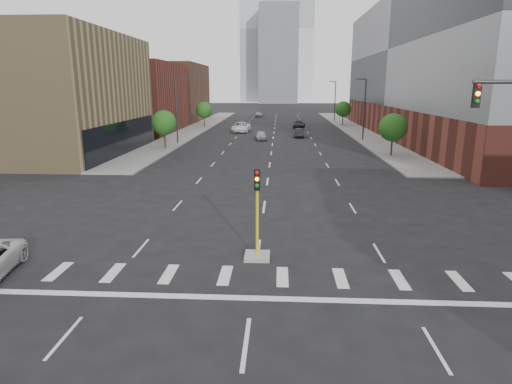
# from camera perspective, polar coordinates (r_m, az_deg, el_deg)

# --- Properties ---
(sidewalk_left_far) EXTENTS (5.00, 92.00, 0.15)m
(sidewalk_left_far) POSITION_cam_1_polar(r_m,az_deg,el_deg) (86.01, -7.66, 8.54)
(sidewalk_left_far) COLOR gray
(sidewalk_left_far) RESTS_ON ground
(sidewalk_right_far) EXTENTS (5.00, 92.00, 0.15)m
(sidewalk_right_far) POSITION_cam_1_polar(r_m,az_deg,el_deg) (85.67, 12.68, 8.30)
(sidewalk_right_far) COLOR gray
(sidewalk_right_far) RESTS_ON ground
(building_left_mid) EXTENTS (20.00, 24.00, 14.00)m
(building_left_mid) POSITION_cam_1_polar(r_m,az_deg,el_deg) (57.68, -27.03, 11.45)
(building_left_mid) COLOR #927C52
(building_left_mid) RESTS_ON ground
(building_left_far_a) EXTENTS (20.00, 22.00, 12.00)m
(building_left_far_a) POSITION_cam_1_polar(r_m,az_deg,el_deg) (81.32, -17.75, 11.89)
(building_left_far_a) COLOR brown
(building_left_far_a) RESTS_ON ground
(building_left_far_b) EXTENTS (20.00, 24.00, 13.00)m
(building_left_far_b) POSITION_cam_1_polar(r_m,az_deg,el_deg) (106.05, -12.76, 12.81)
(building_left_far_b) COLOR brown
(building_left_far_b) RESTS_ON ground
(building_right_main) EXTENTS (24.00, 70.00, 22.00)m
(building_right_main) POSITION_cam_1_polar(r_m,az_deg,el_deg) (75.76, 26.19, 14.84)
(building_right_main) COLOR brown
(building_right_main) RESTS_ON ground
(tower_left) EXTENTS (22.00, 22.00, 70.00)m
(tower_left) POSITION_cam_1_polar(r_m,az_deg,el_deg) (231.88, 0.97, 20.65)
(tower_left) COLOR #B2B7BC
(tower_left) RESTS_ON ground
(tower_right) EXTENTS (20.00, 20.00, 80.00)m
(tower_right) POSITION_cam_1_polar(r_m,az_deg,el_deg) (272.17, 5.37, 20.66)
(tower_right) COLOR #B2B7BC
(tower_right) RESTS_ON ground
(tower_mid) EXTENTS (18.00, 18.00, 44.00)m
(tower_mid) POSITION_cam_1_polar(r_m,az_deg,el_deg) (210.60, 3.02, 17.76)
(tower_mid) COLOR slate
(tower_mid) RESTS_ON ground
(median_traffic_signal) EXTENTS (1.20, 1.20, 4.40)m
(median_traffic_signal) POSITION_cam_1_polar(r_m,az_deg,el_deg) (20.40, 0.16, -6.32)
(median_traffic_signal) COLOR #999993
(median_traffic_signal) RESTS_ON ground
(streetlight_right_a) EXTENTS (1.60, 0.22, 9.07)m
(streetlight_right_a) POSITION_cam_1_polar(r_m,az_deg,el_deg) (66.38, 14.19, 10.94)
(streetlight_right_a) COLOR #2D2D30
(streetlight_right_a) RESTS_ON ground
(streetlight_right_b) EXTENTS (1.60, 0.22, 9.07)m
(streetlight_right_b) POSITION_cam_1_polar(r_m,az_deg,el_deg) (100.95, 10.45, 12.03)
(streetlight_right_b) COLOR #2D2D30
(streetlight_right_b) RESTS_ON ground
(streetlight_left) EXTENTS (1.60, 0.22, 9.07)m
(streetlight_left) POSITION_cam_1_polar(r_m,az_deg,el_deg) (61.91, -10.50, 10.94)
(streetlight_left) COLOR #2D2D30
(streetlight_left) RESTS_ON ground
(tree_left_near) EXTENTS (3.20, 3.20, 4.85)m
(tree_left_near) POSITION_cam_1_polar(r_m,az_deg,el_deg) (57.33, -12.17, 9.01)
(tree_left_near) COLOR #382619
(tree_left_near) RESTS_ON ground
(tree_left_far) EXTENTS (3.20, 3.20, 4.85)m
(tree_left_far) POSITION_cam_1_polar(r_m,az_deg,el_deg) (86.57, -6.95, 10.80)
(tree_left_far) COLOR #382619
(tree_left_far) RESTS_ON ground
(tree_right_near) EXTENTS (3.20, 3.20, 4.85)m
(tree_right_near) POSITION_cam_1_polar(r_m,az_deg,el_deg) (52.00, 17.81, 8.18)
(tree_right_near) COLOR #382619
(tree_right_near) RESTS_ON ground
(tree_right_far) EXTENTS (3.20, 3.20, 4.85)m
(tree_right_far) POSITION_cam_1_polar(r_m,az_deg,el_deg) (91.19, 11.55, 10.78)
(tree_right_far) COLOR #382619
(tree_right_far) RESTS_ON ground
(car_near_left) EXTENTS (1.99, 4.14, 1.37)m
(car_near_left) POSITION_cam_1_polar(r_m,az_deg,el_deg) (65.81, 0.66, 7.55)
(car_near_left) COLOR #A5A6AA
(car_near_left) RESTS_ON ground
(car_mid_right) EXTENTS (1.66, 4.22, 1.37)m
(car_mid_right) POSITION_cam_1_polar(r_m,az_deg,el_deg) (69.72, 5.78, 7.84)
(car_mid_right) COLOR black
(car_mid_right) RESTS_ON ground
(car_far_left) EXTENTS (3.08, 6.30, 1.72)m
(car_far_left) POSITION_cam_1_polar(r_m,az_deg,el_deg) (77.44, -2.01, 8.64)
(car_far_left) COLOR white
(car_far_left) RESTS_ON ground
(car_deep_right) EXTENTS (2.69, 5.28, 1.47)m
(car_deep_right) POSITION_cam_1_polar(r_m,az_deg,el_deg) (84.96, 5.77, 8.97)
(car_deep_right) COLOR black
(car_deep_right) RESTS_ON ground
(car_distant) EXTENTS (2.13, 4.15, 1.35)m
(car_distant) POSITION_cam_1_polar(r_m,az_deg,el_deg) (115.15, 0.36, 10.31)
(car_distant) COLOR #A9A9AE
(car_distant) RESTS_ON ground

